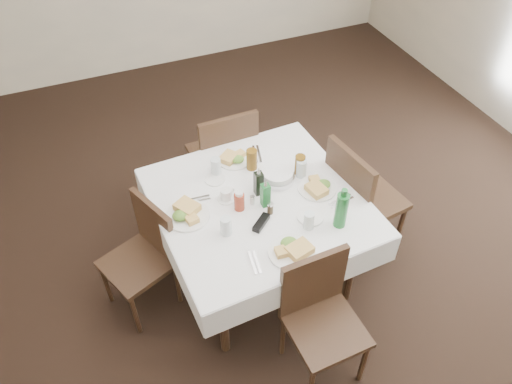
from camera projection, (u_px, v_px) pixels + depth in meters
ground_plane at (270, 290)px, 3.65m from camera, size 7.00×7.00×0.00m
room_shell at (277, 88)px, 2.46m from camera, size 6.04×7.04×2.80m
dining_table at (259, 209)px, 3.30m from camera, size 1.37×1.37×0.76m
chair_north at (225, 154)px, 3.91m from camera, size 0.47×0.47×0.97m
chair_south at (320, 311)px, 2.93m from camera, size 0.44×0.44×0.89m
chair_east at (358, 195)px, 3.55m from camera, size 0.53×0.53×1.00m
chair_west at (145, 250)px, 3.29m from camera, size 0.53×0.53×0.86m
meal_north at (234, 158)px, 3.51m from camera, size 0.24×0.24×0.05m
meal_south at (293, 250)px, 2.91m from camera, size 0.28×0.28×0.06m
meal_east at (318, 187)px, 3.30m from camera, size 0.26×0.26×0.06m
meal_west at (187, 213)px, 3.12m from camera, size 0.28×0.28×0.06m
side_plate_a at (215, 179)px, 3.38m from camera, size 0.14×0.14×0.01m
side_plate_b at (310, 217)px, 3.13m from camera, size 0.17×0.17×0.01m
water_n at (216, 166)px, 3.38m from camera, size 0.07×0.07×0.13m
water_s at (309, 221)px, 3.03m from camera, size 0.06×0.06×0.12m
water_e at (301, 168)px, 3.37m from camera, size 0.07×0.07×0.13m
water_w at (226, 226)px, 2.99m from camera, size 0.07×0.07×0.13m
iced_tea_a at (252, 159)px, 3.42m from camera, size 0.07×0.07×0.16m
iced_tea_b at (300, 165)px, 3.38m from camera, size 0.07×0.07×0.15m
bread_basket at (277, 176)px, 3.36m from camera, size 0.23×0.23×0.08m
oil_cruet_dark at (259, 182)px, 3.22m from camera, size 0.05×0.05×0.22m
oil_cruet_green at (265, 194)px, 3.15m from camera, size 0.05×0.05×0.22m
ketchup_bottle at (239, 201)px, 3.14m from camera, size 0.07×0.07×0.14m
salt_shaker at (252, 200)px, 3.19m from camera, size 0.03×0.03×0.07m
pepper_shaker at (270, 208)px, 3.13m from camera, size 0.04×0.04×0.08m
coffee_mug at (226, 195)px, 3.22m from camera, size 0.13×0.11×0.08m
sunglasses at (261, 223)px, 3.07m from camera, size 0.15×0.14×0.03m
green_bottle at (341, 210)px, 3.00m from camera, size 0.08×0.08×0.29m
sugar_caddy at (317, 189)px, 3.28m from camera, size 0.10×0.06×0.05m
cutlery_n at (257, 154)px, 3.57m from camera, size 0.09×0.20×0.01m
cutlery_s at (255, 262)px, 2.87m from camera, size 0.07×0.18×0.01m
cutlery_e at (341, 201)px, 3.23m from camera, size 0.18×0.07×0.01m
cutlery_w at (196, 200)px, 3.24m from camera, size 0.19×0.06×0.01m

